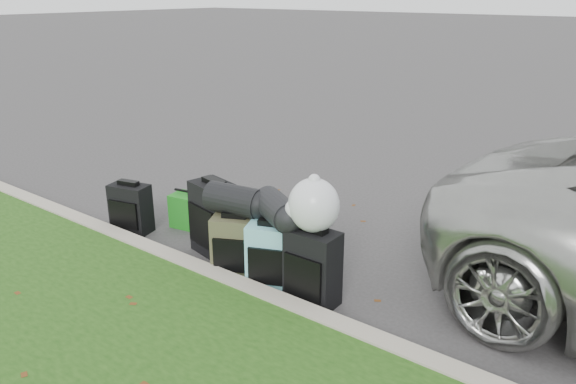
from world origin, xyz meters
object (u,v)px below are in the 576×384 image
Objects in this scene: tote_green at (187,210)px; tote_navy at (235,207)px; suitcase_small_black at (131,208)px; suitcase_olive at (236,246)px; suitcase_large_black_left at (216,219)px; suitcase_large_black_right at (313,267)px; suitcase_teal at (272,257)px.

tote_green is 0.55m from tote_navy.
tote_navy is (0.33, 0.44, -0.02)m from tote_green.
suitcase_small_black is 0.93× the size of suitcase_olive.
suitcase_large_black_left is 0.83m from tote_green.
suitcase_small_black reaches higher than tote_green.
suitcase_large_black_left is 1.96× the size of tote_green.
tote_navy is at bearing 42.54° from tote_green.
tote_green is (-2.08, 0.50, -0.14)m from suitcase_large_black_right.
suitcase_large_black_right reaches higher than suitcase_small_black.
suitcase_small_black is 1.43× the size of tote_green.
suitcase_olive is at bearing -12.87° from suitcase_large_black_left.
suitcase_olive reaches higher than suitcase_small_black.
suitcase_teal is (0.43, 0.01, 0.01)m from suitcase_olive.
suitcase_teal is at bearing -25.50° from suitcase_olive.
suitcase_olive is (1.61, -0.04, 0.02)m from suitcase_small_black.
suitcase_teal is at bearing -0.94° from suitcase_large_black_left.
suitcase_small_black is 1.61m from suitcase_olive.
suitcase_large_black_left is (1.13, 0.18, 0.10)m from suitcase_small_black.
suitcase_olive is at bearing 158.40° from suitcase_teal.
suitcase_olive is at bearing -178.85° from suitcase_large_black_right.
suitcase_small_black is 2.47m from suitcase_large_black_right.
suitcase_small_black is 2.03m from suitcase_teal.
suitcase_large_black_left is at bearing -32.07° from tote_green.
suitcase_large_black_right is at bearing -14.98° from suitcase_small_black.
suitcase_small_black is 1.16m from tote_navy.
suitcase_olive is 1.33m from tote_green.
suitcase_olive reaches higher than tote_green.
suitcase_large_black_left reaches higher than tote_navy.
suitcase_large_black_left is 2.17× the size of tote_navy.
suitcase_large_black_right is 2.15m from tote_green.
suitcase_large_black_left reaches higher than suitcase_olive.
suitcase_large_black_right is at bearing -23.84° from tote_green.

